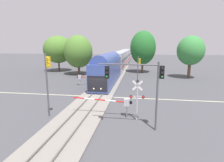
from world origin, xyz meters
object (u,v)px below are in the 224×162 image
object	(u,v)px
commuter_train	(121,59)
crossing_gate_far	(84,77)
oak_behind_train	(78,52)
crossing_signal_mast	(137,95)
traffic_signal_median	(48,75)
maple_right_background	(191,51)
pine_left_background	(58,49)
crossing_gate_near	(120,102)
elm_centre_background	(143,48)
traffic_signal_near_right	(140,79)
traffic_signal_far_side	(139,66)

from	to	relation	value
commuter_train	crossing_gate_far	world-z (taller)	commuter_train
oak_behind_train	crossing_signal_mast	bearing A→B (deg)	-60.50
oak_behind_train	traffic_signal_median	bearing A→B (deg)	-77.58
maple_right_background	pine_left_background	bearing A→B (deg)	169.75
crossing_gate_near	crossing_signal_mast	world-z (taller)	crossing_signal_mast
crossing_signal_mast	elm_centre_background	distance (m)	30.29
traffic_signal_near_right	traffic_signal_far_side	bearing A→B (deg)	90.59
traffic_signal_far_side	traffic_signal_near_right	size ratio (longest dim) A/B	0.86
traffic_signal_median	oak_behind_train	bearing A→B (deg)	102.42
oak_behind_train	traffic_signal_near_right	bearing A→B (deg)	-61.91
commuter_train	traffic_signal_median	size ratio (longest dim) A/B	10.79
crossing_signal_mast	elm_centre_background	bearing A→B (deg)	88.26
crossing_gate_near	oak_behind_train	bearing A→B (deg)	117.20
oak_behind_train	crossing_gate_far	bearing A→B (deg)	-67.45
traffic_signal_far_side	elm_centre_background	xyz separation A→B (m)	(0.90, 13.44, 2.94)
maple_right_background	crossing_gate_far	bearing A→B (deg)	-152.96
traffic_signal_median	pine_left_background	xyz separation A→B (m)	(-12.57, 29.57, 1.60)
crossing_gate_far	elm_centre_background	bearing A→B (deg)	58.52
commuter_train	crossing_signal_mast	world-z (taller)	commuter_train
crossing_signal_mast	traffic_signal_near_right	bearing A→B (deg)	-83.74
traffic_signal_near_right	crossing_signal_mast	bearing A→B (deg)	96.26
traffic_signal_median	traffic_signal_near_right	bearing A→B (deg)	-9.76
traffic_signal_far_side	oak_behind_train	bearing A→B (deg)	150.42
oak_behind_train	maple_right_background	xyz separation A→B (m)	(24.32, -0.96, 0.36)
traffic_signal_far_side	elm_centre_background	size ratio (longest dim) A/B	0.47
crossing_gate_far	maple_right_background	world-z (taller)	maple_right_background
elm_centre_background	maple_right_background	bearing A→B (deg)	-34.35
crossing_gate_far	pine_left_background	world-z (taller)	pine_left_background
traffic_signal_median	maple_right_background	distance (m)	30.47
crossing_signal_mast	traffic_signal_far_side	xyz separation A→B (m)	(0.01, 16.60, 0.86)
elm_centre_background	maple_right_background	distance (m)	11.59
traffic_signal_median	traffic_signal_near_right	world-z (taller)	traffic_signal_median
elm_centre_background	commuter_train	bearing A→B (deg)	126.73
pine_left_background	maple_right_background	bearing A→B (deg)	-10.25
oak_behind_train	maple_right_background	size ratio (longest dim) A/B	1.04
traffic_signal_near_right	elm_centre_background	world-z (taller)	elm_centre_background
crossing_gate_far	oak_behind_train	world-z (taller)	oak_behind_train
traffic_signal_near_right	maple_right_background	world-z (taller)	maple_right_background
maple_right_background	elm_centre_background	bearing A→B (deg)	145.65
crossing_signal_mast	traffic_signal_median	world-z (taller)	traffic_signal_median
crossing_gate_near	elm_centre_background	size ratio (longest dim) A/B	0.57
commuter_train	crossing_gate_near	distance (m)	38.07
crossing_gate_near	traffic_signal_far_side	world-z (taller)	traffic_signal_far_side
traffic_signal_median	crossing_gate_near	bearing A→B (deg)	9.21
traffic_signal_far_side	maple_right_background	distance (m)	12.78
elm_centre_background	maple_right_background	size ratio (longest dim) A/B	1.18
crossing_gate_far	maple_right_background	xyz separation A→B (m)	(19.74, 10.07, 4.29)
commuter_train	traffic_signal_median	world-z (taller)	traffic_signal_median
pine_left_background	maple_right_background	distance (m)	31.93
crossing_signal_mast	oak_behind_train	size ratio (longest dim) A/B	0.43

